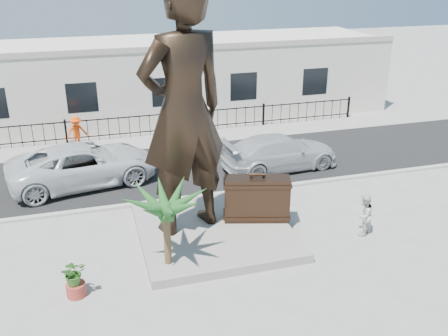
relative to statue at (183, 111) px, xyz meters
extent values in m
plane|color=#9E9991|center=(1.40, -1.88, -4.49)|extent=(100.00, 100.00, 0.00)
cube|color=black|center=(1.40, 6.12, -4.49)|extent=(40.00, 7.00, 0.01)
cube|color=#A5A399|center=(1.40, 2.62, -4.43)|extent=(40.00, 0.25, 0.12)
cube|color=#9E9991|center=(1.40, 10.12, -4.48)|extent=(40.00, 2.50, 0.02)
cube|color=gray|center=(0.90, -0.38, -4.34)|extent=(5.20, 5.20, 0.30)
cube|color=black|center=(1.40, 10.92, -3.89)|extent=(22.00, 0.10, 1.20)
cube|color=silver|center=(1.40, 15.12, -2.29)|extent=(28.00, 7.00, 4.40)
imported|color=black|center=(0.00, 0.00, 0.00)|extent=(3.52, 2.84, 8.39)
cube|color=black|center=(2.52, -0.20, -3.38)|extent=(2.41, 1.32, 1.62)
imported|color=silver|center=(5.92, -1.79, -3.73)|extent=(0.94, 0.88, 1.53)
imported|color=silver|center=(-3.32, 5.38, -3.61)|extent=(6.71, 3.97, 1.75)
imported|color=#BBBDC0|center=(5.38, 4.63, -3.69)|extent=(5.61, 2.66, 1.58)
imported|color=#FF4B0D|center=(-3.55, 10.04, -3.64)|extent=(1.23, 0.96, 1.67)
cylinder|color=#A0372A|center=(-3.83, -2.59, -4.29)|extent=(0.56, 0.56, 0.40)
imported|color=#2E5D1E|center=(-3.83, -2.59, -3.71)|extent=(0.76, 0.68, 0.77)
camera|label=1|loc=(-3.03, -15.18, 4.53)|focal=40.00mm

